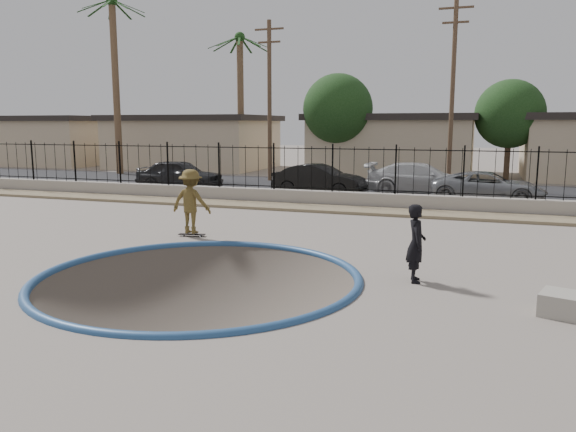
{
  "coord_description": "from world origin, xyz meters",
  "views": [
    {
      "loc": [
        5.62,
        -11.4,
        3.27
      ],
      "look_at": [
        0.99,
        2.0,
        0.94
      ],
      "focal_mm": 35.0,
      "sensor_mm": 36.0,
      "label": 1
    }
  ],
  "objects_px": {
    "videographer": "(416,243)",
    "car_d": "(488,187)",
    "car_c": "(421,179)",
    "skater": "(191,205)",
    "skateboard": "(192,234)",
    "car_b": "(319,180)",
    "car_a": "(180,174)"
  },
  "relations": [
    {
      "from": "videographer",
      "to": "car_d",
      "type": "bearing_deg",
      "value": -19.2
    },
    {
      "from": "videographer",
      "to": "car_c",
      "type": "distance_m",
      "value": 14.81
    },
    {
      "from": "skater",
      "to": "videographer",
      "type": "distance_m",
      "value": 7.3
    },
    {
      "from": "skateboard",
      "to": "car_c",
      "type": "height_order",
      "value": "car_c"
    },
    {
      "from": "skateboard",
      "to": "car_c",
      "type": "relative_size",
      "value": 0.16
    },
    {
      "from": "skater",
      "to": "car_b",
      "type": "bearing_deg",
      "value": -94.85
    },
    {
      "from": "videographer",
      "to": "skater",
      "type": "bearing_deg",
      "value": 55.23
    },
    {
      "from": "skateboard",
      "to": "car_b",
      "type": "bearing_deg",
      "value": 73.63
    },
    {
      "from": "skater",
      "to": "car_c",
      "type": "bearing_deg",
      "value": -113.81
    },
    {
      "from": "skater",
      "to": "car_d",
      "type": "height_order",
      "value": "skater"
    },
    {
      "from": "videographer",
      "to": "car_c",
      "type": "xyz_separation_m",
      "value": [
        -1.41,
        14.75,
        -0.05
      ]
    },
    {
      "from": "car_a",
      "to": "skater",
      "type": "bearing_deg",
      "value": -151.81
    },
    {
      "from": "videographer",
      "to": "car_b",
      "type": "bearing_deg",
      "value": 11.28
    },
    {
      "from": "car_b",
      "to": "car_d",
      "type": "xyz_separation_m",
      "value": [
        7.35,
        0.0,
        -0.06
      ]
    },
    {
      "from": "car_a",
      "to": "car_d",
      "type": "distance_m",
      "value": 14.63
    },
    {
      "from": "car_a",
      "to": "videographer",
      "type": "bearing_deg",
      "value": -138.29
    },
    {
      "from": "videographer",
      "to": "car_b",
      "type": "xyz_separation_m",
      "value": [
        -5.84,
        13.15,
        -0.08
      ]
    },
    {
      "from": "skateboard",
      "to": "videographer",
      "type": "bearing_deg",
      "value": -33.37
    },
    {
      "from": "car_b",
      "to": "car_c",
      "type": "distance_m",
      "value": 4.71
    },
    {
      "from": "car_b",
      "to": "car_c",
      "type": "height_order",
      "value": "car_c"
    },
    {
      "from": "skateboard",
      "to": "videographer",
      "type": "xyz_separation_m",
      "value": [
        6.77,
        -2.75,
        0.76
      ]
    },
    {
      "from": "skater",
      "to": "videographer",
      "type": "relative_size",
      "value": 1.14
    },
    {
      "from": "skateboard",
      "to": "car_c",
      "type": "bearing_deg",
      "value": 54.67
    },
    {
      "from": "car_d",
      "to": "car_c",
      "type": "bearing_deg",
      "value": 64.08
    },
    {
      "from": "skater",
      "to": "car_c",
      "type": "distance_m",
      "value": 13.14
    },
    {
      "from": "videographer",
      "to": "car_a",
      "type": "xyz_separation_m",
      "value": [
        -13.12,
        13.15,
        -0.04
      ]
    },
    {
      "from": "car_a",
      "to": "car_c",
      "type": "height_order",
      "value": "car_a"
    },
    {
      "from": "car_b",
      "to": "skater",
      "type": "bearing_deg",
      "value": -179.53
    },
    {
      "from": "skater",
      "to": "car_d",
      "type": "xyz_separation_m",
      "value": [
        8.27,
        10.4,
        -0.26
      ]
    },
    {
      "from": "skater",
      "to": "car_d",
      "type": "relative_size",
      "value": 0.41
    },
    {
      "from": "car_b",
      "to": "car_c",
      "type": "bearing_deg",
      "value": -64.58
    },
    {
      "from": "videographer",
      "to": "car_a",
      "type": "bearing_deg",
      "value": 32.27
    }
  ]
}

